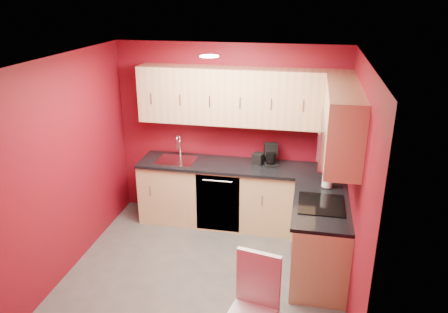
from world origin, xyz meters
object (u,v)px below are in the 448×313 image
(napkin_holder, at_px, (258,159))
(dining_chair, at_px, (251,312))
(sink, at_px, (177,157))
(coffee_maker, at_px, (271,155))
(paper_towel, at_px, (328,176))
(microwave, at_px, (338,141))

(napkin_holder, distance_m, dining_chair, 2.54)
(sink, xyz_separation_m, napkin_holder, (1.14, 0.08, 0.04))
(coffee_maker, height_order, paper_towel, coffee_maker)
(sink, height_order, napkin_holder, sink)
(sink, bearing_deg, microwave, -25.60)
(sink, height_order, coffee_maker, sink)
(paper_towel, distance_m, dining_chair, 2.07)
(microwave, height_order, paper_towel, microwave)
(sink, bearing_deg, napkin_holder, 4.02)
(microwave, bearing_deg, dining_chair, -116.37)
(napkin_holder, bearing_deg, sink, -175.98)
(coffee_maker, distance_m, dining_chair, 2.53)
(napkin_holder, bearing_deg, coffee_maker, -4.63)
(sink, xyz_separation_m, paper_towel, (2.05, -0.51, 0.11))
(dining_chair, bearing_deg, microwave, 75.32)
(napkin_holder, distance_m, paper_towel, 1.09)
(coffee_maker, bearing_deg, sink, 165.90)
(microwave, relative_size, coffee_maker, 2.59)
(microwave, bearing_deg, napkin_holder, 131.39)
(microwave, bearing_deg, sink, 154.40)
(napkin_holder, relative_size, paper_towel, 0.52)
(napkin_holder, height_order, paper_towel, paper_towel)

